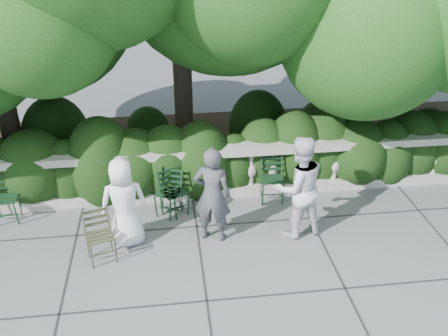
{
  "coord_description": "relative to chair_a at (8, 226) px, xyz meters",
  "views": [
    {
      "loc": [
        -0.92,
        -6.2,
        4.94
      ],
      "look_at": [
        0.0,
        1.0,
        1.0
      ],
      "focal_mm": 40.0,
      "sensor_mm": 36.0,
      "label": 1
    }
  ],
  "objects": [
    {
      "name": "ground",
      "position": [
        3.7,
        -1.24,
        0.0
      ],
      "size": [
        90.0,
        90.0,
        0.0
      ],
      "primitive_type": "plane",
      "color": "#585A60",
      "rests_on": "ground"
    },
    {
      "name": "balustrade",
      "position": [
        3.7,
        0.56,
        0.49
      ],
      "size": [
        12.0,
        0.44,
        1.0
      ],
      "color": "#9E998E",
      "rests_on": "ground"
    },
    {
      "name": "shrub_hedge",
      "position": [
        3.7,
        1.76,
        0.0
      ],
      "size": [
        15.0,
        2.6,
        1.7
      ],
      "primitive_type": null,
      "color": "black",
      "rests_on": "ground"
    },
    {
      "name": "chair_a",
      "position": [
        0.0,
        0.0,
        0.0
      ],
      "size": [
        0.46,
        0.5,
        0.84
      ],
      "primitive_type": null,
      "rotation": [
        0.0,
        0.0,
        0.05
      ],
      "color": "black",
      "rests_on": "ground"
    },
    {
      "name": "chair_c",
      "position": [
        2.7,
        -0.12,
        0.0
      ],
      "size": [
        0.59,
        0.61,
        0.84
      ],
      "primitive_type": null,
      "rotation": [
        0.0,
        0.0,
        -0.38
      ],
      "color": "black",
      "rests_on": "ground"
    },
    {
      "name": "chair_d",
      "position": [
        2.92,
        -0.14,
        0.0
      ],
      "size": [
        0.61,
        0.62,
        0.84
      ],
      "primitive_type": null,
      "rotation": [
        0.0,
        0.0,
        0.46
      ],
      "color": "black",
      "rests_on": "ground"
    },
    {
      "name": "chair_e",
      "position": [
        4.63,
        0.09,
        0.0
      ],
      "size": [
        0.49,
        0.52,
        0.84
      ],
      "primitive_type": null,
      "rotation": [
        0.0,
        0.0,
        -0.1
      ],
      "color": "black",
      "rests_on": "ground"
    },
    {
      "name": "chair_weathered",
      "position": [
        1.74,
        -1.28,
        0.0
      ],
      "size": [
        0.56,
        0.59,
        0.84
      ],
      "primitive_type": null,
      "rotation": [
        0.0,
        0.0,
        0.3
      ],
      "color": "black",
      "rests_on": "ground"
    },
    {
      "name": "person_businessman",
      "position": [
        2.06,
        -0.73,
        0.76
      ],
      "size": [
        0.77,
        0.53,
        1.51
      ],
      "primitive_type": "imported",
      "rotation": [
        0.0,
        0.0,
        3.21
      ],
      "color": "white",
      "rests_on": "ground"
    },
    {
      "name": "person_woman_grey",
      "position": [
        3.44,
        -0.77,
        0.82
      ],
      "size": [
        0.69,
        0.56,
        1.64
      ],
      "primitive_type": "imported",
      "rotation": [
        0.0,
        0.0,
        2.83
      ],
      "color": "#424247",
      "rests_on": "ground"
    },
    {
      "name": "person_casual_man",
      "position": [
        4.82,
        -0.82,
        0.88
      ],
      "size": [
        0.97,
        0.82,
        1.75
      ],
      "primitive_type": "imported",
      "rotation": [
        0.0,
        0.0,
        3.35
      ],
      "color": "silver",
      "rests_on": "ground"
    }
  ]
}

